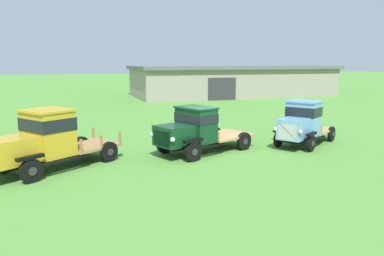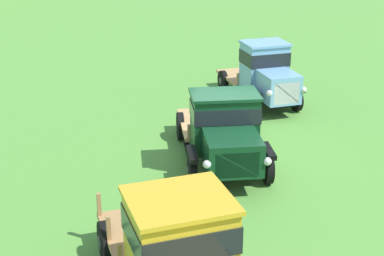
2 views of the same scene
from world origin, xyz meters
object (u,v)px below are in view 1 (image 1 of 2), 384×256
Objects in this scene: farm_shed at (233,81)px; vintage_truck_second_in_line at (195,130)px; vintage_truck_foreground_near at (42,140)px; vintage_truck_midrow_center at (302,123)px.

farm_shed reaches higher than vintage_truck_second_in_line.
farm_shed reaches higher than vintage_truck_foreground_near.
farm_shed reaches higher than vintage_truck_midrow_center.
vintage_truck_foreground_near is at bearing -177.54° from vintage_truck_midrow_center.
farm_shed is 5.29× the size of vintage_truck_midrow_center.
vintage_truck_second_in_line is 1.15× the size of vintage_truck_midrow_center.
vintage_truck_second_in_line is at bearing 6.62° from vintage_truck_foreground_near.
farm_shed is at bearing 61.60° from vintage_truck_second_in_line.
vintage_truck_second_in_line is (-14.27, -26.39, -0.73)m from farm_shed.
farm_shed is 4.49× the size of vintage_truck_foreground_near.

